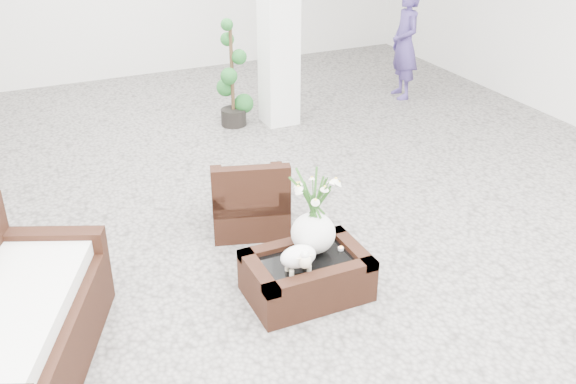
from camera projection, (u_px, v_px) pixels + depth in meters
name	position (u px, v px, depth m)	size (l,w,h in m)	color
ground	(283.00, 251.00, 5.54)	(11.00, 11.00, 0.00)	gray
coffee_table	(307.00, 277.00, 4.93)	(0.90, 0.60, 0.31)	#32180E
sheep_figurine	(298.00, 259.00, 4.68)	(0.28, 0.23, 0.21)	white
planter_narcissus	(314.00, 205.00, 4.79)	(0.44, 0.44, 0.80)	white
tealight	(341.00, 248.00, 4.97)	(0.04, 0.04, 0.03)	white
armchair	(249.00, 191.00, 5.76)	(0.67, 0.64, 0.71)	#32180E
loveseat	(9.00, 319.00, 4.01)	(1.72, 0.83, 0.92)	#32180E
topiary	(232.00, 74.00, 7.83)	(0.35, 0.35, 1.31)	#19501E
shopper	(405.00, 44.00, 8.75)	(0.54, 0.36, 1.49)	#433373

